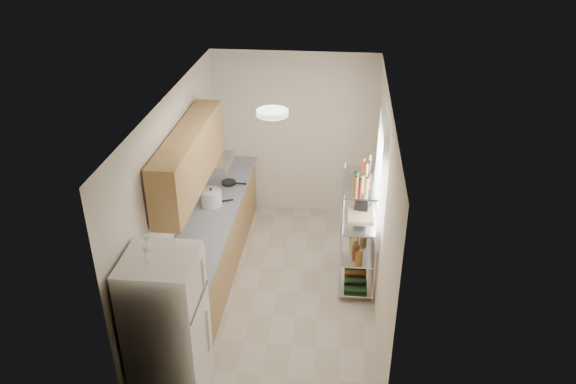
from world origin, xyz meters
name	(u,v)px	position (x,y,z in m)	size (l,w,h in m)	color
room	(277,204)	(0.00, 0.00, 1.30)	(2.52, 4.42, 2.62)	#BEAE9A
counter_run	(214,240)	(-0.92, 0.44, 0.45)	(0.63, 3.51, 0.90)	#A37345
upper_cabinets	(190,158)	(-1.05, 0.10, 1.81)	(0.33, 2.20, 0.72)	#A37345
range_hood	(211,162)	(-1.00, 0.90, 1.39)	(0.50, 0.60, 0.12)	#B7BABC
window	(380,177)	(1.23, 0.35, 1.55)	(0.06, 1.00, 1.46)	white
bakers_rack	(360,210)	(1.00, 0.30, 1.11)	(0.45, 0.90, 1.73)	silver
ceiling_dome	(272,113)	(0.00, -0.30, 2.57)	(0.34, 0.34, 0.06)	white
refrigerator	(168,329)	(-0.87, -1.76, 0.83)	(0.69, 0.69, 1.67)	white
wine_glass_a	(146,255)	(-0.95, -1.84, 1.76)	(0.07, 0.07, 0.18)	silver
wine_glass_b	(147,243)	(-1.00, -1.66, 1.76)	(0.06, 0.06, 0.18)	silver
rice_cooker	(211,198)	(-0.96, 0.60, 1.01)	(0.27, 0.27, 0.22)	silver
frying_pan_large	(212,203)	(-0.96, 0.61, 0.92)	(0.26, 0.26, 0.05)	black
frying_pan_small	(229,183)	(-0.85, 1.23, 0.92)	(0.21, 0.21, 0.04)	black
cutting_board	(360,215)	(1.02, 0.33, 1.02)	(0.32, 0.41, 0.03)	tan
espresso_machine	(363,198)	(1.04, 0.52, 1.16)	(0.17, 0.25, 0.29)	black
storage_bag	(355,231)	(0.97, 0.55, 0.65)	(0.11, 0.15, 0.17)	maroon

